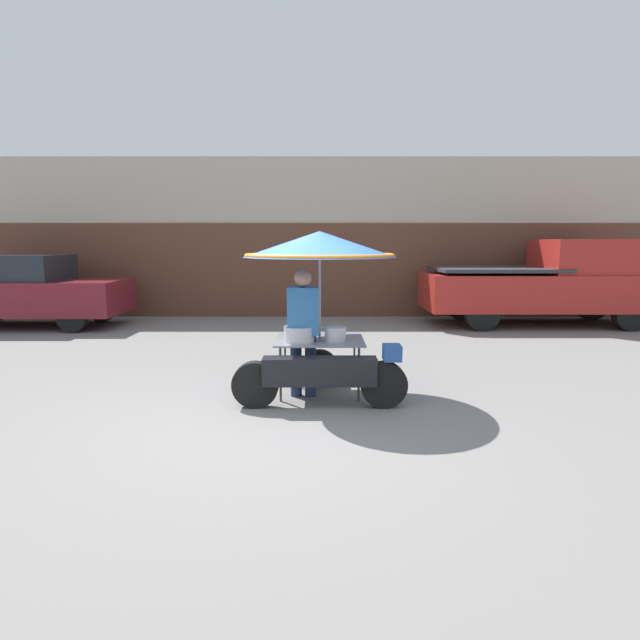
{
  "coord_description": "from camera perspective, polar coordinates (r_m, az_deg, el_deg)",
  "views": [
    {
      "loc": [
        0.49,
        -5.18,
        1.89
      ],
      "look_at": [
        0.48,
        0.98,
        0.94
      ],
      "focal_mm": 28.0,
      "sensor_mm": 36.0,
      "label": 1
    }
  ],
  "objects": [
    {
      "name": "ground_plane",
      "position": [
        5.53,
        -5.13,
        -11.27
      ],
      "size": [
        36.0,
        36.0,
        0.0
      ],
      "primitive_type": "plane",
      "color": "slate"
    },
    {
      "name": "shopfront_building",
      "position": [
        13.94,
        -1.99,
        9.24
      ],
      "size": [
        28.0,
        2.06,
        4.04
      ],
      "color": "#B2A893",
      "rests_on": "ground"
    },
    {
      "name": "vendor_motorcycle_cart",
      "position": [
        6.14,
        0.02,
        6.08
      ],
      "size": [
        2.03,
        1.89,
        2.04
      ],
      "color": "black",
      "rests_on": "ground"
    },
    {
      "name": "vendor_person",
      "position": [
        6.12,
        -1.9,
        -0.75
      ],
      "size": [
        0.38,
        0.22,
        1.58
      ],
      "color": "navy",
      "rests_on": "ground"
    },
    {
      "name": "parked_car",
      "position": [
        13.12,
        -30.5,
        2.88
      ],
      "size": [
        4.24,
        1.71,
        1.63
      ],
      "color": "black",
      "rests_on": "ground"
    },
    {
      "name": "pickup_truck",
      "position": [
        12.72,
        24.7,
        3.73
      ],
      "size": [
        5.4,
        1.86,
        1.98
      ],
      "color": "black",
      "rests_on": "ground"
    }
  ]
}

